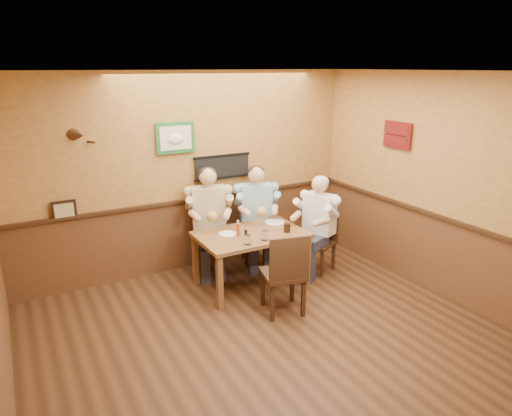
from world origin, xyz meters
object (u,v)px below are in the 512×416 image
at_px(water_glass_mid, 264,235).
at_px(hot_sauce_bottle, 238,229).
at_px(dining_table, 251,239).
at_px(chair_near_side, 283,272).
at_px(pepper_shaker, 246,233).
at_px(water_glass_left, 248,240).
at_px(chair_back_left, 210,238).
at_px(diner_tan_shirt, 209,225).
at_px(cola_tumbler, 287,228).
at_px(salt_shaker, 239,229).
at_px(chair_back_right, 256,233).
at_px(diner_white_elder, 319,229).
at_px(chair_right_end, 318,242).
at_px(diner_blue_polo, 256,220).

xyz_separation_m(water_glass_mid, hot_sauce_bottle, (-0.21, 0.31, 0.03)).
height_order(dining_table, chair_near_side, chair_near_side).
bearing_deg(chair_near_side, hot_sauce_bottle, -63.04).
height_order(chair_near_side, pepper_shaker, chair_near_side).
bearing_deg(water_glass_left, chair_back_left, 92.71).
relative_size(chair_near_side, diner_tan_shirt, 0.75).
bearing_deg(chair_back_left, chair_near_side, -61.73).
distance_m(chair_back_left, cola_tumbler, 1.23).
height_order(dining_table, salt_shaker, salt_shaker).
relative_size(hot_sauce_bottle, salt_shaker, 2.15).
bearing_deg(chair_back_right, diner_white_elder, -28.74).
bearing_deg(diner_white_elder, chair_near_side, -78.27).
bearing_deg(pepper_shaker, diner_tan_shirt, 100.60).
xyz_separation_m(chair_right_end, diner_tan_shirt, (-1.34, 0.80, 0.24)).
bearing_deg(chair_right_end, pepper_shaker, -111.55).
height_order(diner_blue_polo, hot_sauce_bottle, diner_blue_polo).
bearing_deg(pepper_shaker, cola_tumbler, -11.58).
height_order(water_glass_mid, pepper_shaker, water_glass_mid).
xyz_separation_m(chair_back_right, salt_shaker, (-0.57, -0.56, 0.33)).
height_order(chair_back_left, water_glass_mid, chair_back_left).
distance_m(water_glass_mid, salt_shaker, 0.43).
distance_m(hot_sauce_bottle, pepper_shaker, 0.12).
xyz_separation_m(chair_back_right, diner_white_elder, (0.63, -0.70, 0.17)).
relative_size(chair_back_right, water_glass_left, 7.64).
relative_size(chair_back_right, diner_blue_polo, 0.70).
bearing_deg(dining_table, salt_shaker, 145.31).
bearing_deg(chair_back_left, diner_tan_shirt, 0.00).
bearing_deg(hot_sauce_bottle, chair_near_side, -76.20).
bearing_deg(chair_back_left, diner_blue_polo, 10.03).
xyz_separation_m(water_glass_left, hot_sauce_bottle, (0.04, 0.33, 0.03)).
height_order(chair_right_end, water_glass_mid, chair_right_end).
xyz_separation_m(chair_near_side, hot_sauce_bottle, (-0.19, 0.79, 0.33)).
distance_m(chair_near_side, pepper_shaker, 0.77).
bearing_deg(pepper_shaker, salt_shaker, 93.90).
relative_size(chair_near_side, pepper_shaker, 11.27).
height_order(diner_tan_shirt, diner_white_elder, diner_tan_shirt).
distance_m(diner_white_elder, water_glass_mid, 1.09).
bearing_deg(diner_white_elder, salt_shaker, -119.83).
bearing_deg(diner_white_elder, chair_right_end, 0.00).
bearing_deg(hot_sauce_bottle, dining_table, -0.19).
bearing_deg(salt_shaker, pepper_shaker, -86.10).
bearing_deg(diner_tan_shirt, chair_right_end, -12.88).
bearing_deg(water_glass_mid, pepper_shaker, 122.77).
height_order(dining_table, diner_white_elder, diner_white_elder).
distance_m(chair_right_end, pepper_shaker, 1.24).
bearing_deg(dining_table, diner_white_elder, -2.95).
bearing_deg(water_glass_mid, hot_sauce_bottle, 124.62).
distance_m(water_glass_left, salt_shaker, 0.43).
xyz_separation_m(diner_blue_polo, pepper_shaker, (-0.55, -0.73, 0.13)).
distance_m(water_glass_left, pepper_shaker, 0.27).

